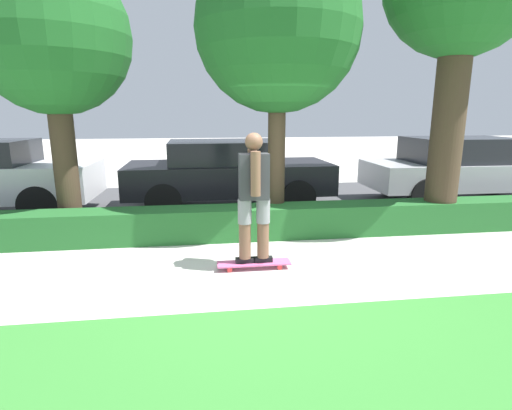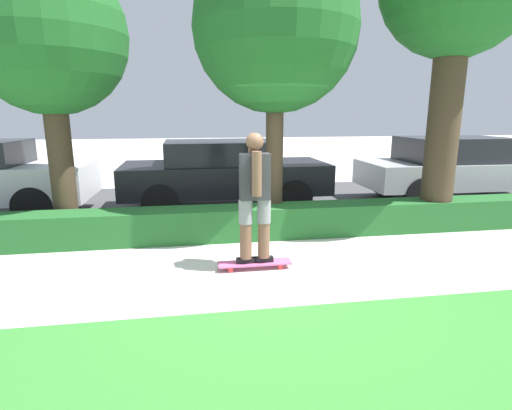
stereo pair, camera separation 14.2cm
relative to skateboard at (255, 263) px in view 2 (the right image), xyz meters
The scene contains 9 objects.
ground_plane 0.24m from the skateboard, 52.26° to the right, with size 60.00×60.00×0.00m, color beige.
street_asphalt 4.02m from the skateboard, 88.00° to the left, with size 17.74×5.00×0.01m.
hedge_row 1.44m from the skateboard, 84.34° to the left, with size 17.74×0.60×0.54m.
skateboard is the anchor object (origin of this frame).
skater_person 0.95m from the skateboard, 26.57° to the right, with size 0.51×0.45×1.75m.
tree_near 4.76m from the skateboard, 145.98° to the left, with size 2.47×2.47×4.51m.
tree_mid 3.79m from the skateboard, 70.16° to the left, with size 2.70×2.70×4.77m.
parked_car_middle 3.77m from the skateboard, 91.64° to the left, with size 4.47×1.90×1.49m.
parked_car_rear 6.60m from the skateboard, 33.48° to the left, with size 4.54×1.86×1.53m.
Camera 2 is at (-0.95, -4.90, 2.08)m, focal length 28.00 mm.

